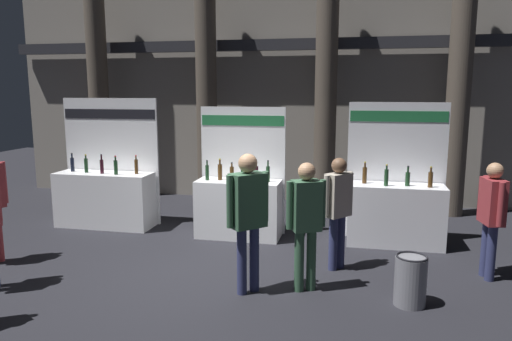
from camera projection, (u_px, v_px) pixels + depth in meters
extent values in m
plane|color=black|center=(210.00, 271.00, 6.81)|extent=(24.97, 24.97, 0.00)
cube|color=gray|center=(271.00, 61.00, 10.93)|extent=(12.49, 0.25, 6.42)
cube|color=#2D2D33|center=(269.00, 45.00, 10.58)|extent=(12.49, 0.20, 0.24)
cylinder|color=#51473D|center=(98.00, 79.00, 11.08)|extent=(0.46, 0.46, 5.59)
cylinder|color=#51473D|center=(206.00, 79.00, 10.54)|extent=(0.46, 0.46, 5.59)
cylinder|color=#51473D|center=(326.00, 78.00, 10.00)|extent=(0.46, 0.46, 5.59)
cylinder|color=#51473D|center=(460.00, 77.00, 9.46)|extent=(0.46, 0.46, 5.59)
cube|color=white|center=(105.00, 200.00, 8.99)|extent=(1.82, 0.60, 1.02)
cube|color=white|center=(112.00, 161.00, 9.21)|extent=(1.91, 0.04, 2.40)
cube|color=black|center=(109.00, 114.00, 9.03)|extent=(1.85, 0.01, 0.18)
cylinder|color=black|center=(72.00, 165.00, 9.06)|extent=(0.07, 0.07, 0.26)
cylinder|color=black|center=(72.00, 156.00, 9.03)|extent=(0.03, 0.03, 0.07)
cylinder|color=black|center=(72.00, 154.00, 9.03)|extent=(0.03, 0.03, 0.02)
cylinder|color=#19381E|center=(86.00, 166.00, 8.94)|extent=(0.07, 0.07, 0.26)
cylinder|color=#19381E|center=(86.00, 157.00, 8.91)|extent=(0.03, 0.03, 0.06)
cylinder|color=gold|center=(86.00, 155.00, 8.91)|extent=(0.03, 0.03, 0.02)
cylinder|color=black|center=(102.00, 167.00, 8.83)|extent=(0.07, 0.07, 0.26)
cylinder|color=black|center=(101.00, 157.00, 8.80)|extent=(0.03, 0.03, 0.08)
cylinder|color=black|center=(101.00, 155.00, 8.79)|extent=(0.03, 0.03, 0.02)
cylinder|color=#19381E|center=(116.00, 167.00, 8.73)|extent=(0.07, 0.07, 0.26)
cylinder|color=#19381E|center=(115.00, 159.00, 8.70)|extent=(0.03, 0.03, 0.07)
cylinder|color=red|center=(115.00, 156.00, 8.69)|extent=(0.03, 0.03, 0.02)
cylinder|color=#472D14|center=(136.00, 167.00, 8.79)|extent=(0.07, 0.07, 0.27)
cylinder|color=#472D14|center=(136.00, 158.00, 8.77)|extent=(0.03, 0.03, 0.06)
cylinder|color=red|center=(136.00, 156.00, 8.76)|extent=(0.03, 0.03, 0.02)
cube|color=white|center=(239.00, 209.00, 8.34)|extent=(1.45, 0.60, 1.00)
cube|color=white|center=(243.00, 170.00, 8.56)|extent=(1.53, 0.04, 2.26)
cube|color=#1E6638|center=(242.00, 121.00, 8.39)|extent=(1.48, 0.01, 0.18)
cylinder|color=#19381E|center=(207.00, 173.00, 8.29)|extent=(0.06, 0.06, 0.26)
cylinder|color=#19381E|center=(207.00, 163.00, 8.26)|extent=(0.03, 0.03, 0.07)
cylinder|color=black|center=(207.00, 161.00, 8.26)|extent=(0.03, 0.03, 0.02)
cylinder|color=#472D14|center=(220.00, 172.00, 8.31)|extent=(0.08, 0.08, 0.28)
cylinder|color=#472D14|center=(220.00, 162.00, 8.28)|extent=(0.03, 0.03, 0.08)
cylinder|color=gold|center=(220.00, 159.00, 8.27)|extent=(0.03, 0.03, 0.02)
cylinder|color=#472D14|center=(232.00, 174.00, 8.27)|extent=(0.07, 0.07, 0.24)
cylinder|color=#472D14|center=(232.00, 165.00, 8.24)|extent=(0.03, 0.03, 0.06)
cylinder|color=black|center=(232.00, 163.00, 8.24)|extent=(0.03, 0.03, 0.02)
cylinder|color=#19381E|center=(243.00, 175.00, 8.14)|extent=(0.06, 0.06, 0.24)
cylinder|color=#19381E|center=(243.00, 166.00, 8.11)|extent=(0.03, 0.03, 0.09)
cylinder|color=gold|center=(243.00, 163.00, 8.11)|extent=(0.03, 0.03, 0.02)
cylinder|color=black|center=(256.00, 174.00, 8.21)|extent=(0.07, 0.07, 0.26)
cylinder|color=black|center=(256.00, 164.00, 8.18)|extent=(0.03, 0.03, 0.06)
cylinder|color=red|center=(256.00, 162.00, 8.17)|extent=(0.03, 0.03, 0.02)
cylinder|color=#19381E|center=(268.00, 174.00, 8.14)|extent=(0.07, 0.07, 0.26)
cylinder|color=#19381E|center=(268.00, 164.00, 8.11)|extent=(0.03, 0.03, 0.09)
cylinder|color=black|center=(268.00, 161.00, 8.10)|extent=(0.03, 0.03, 0.02)
cube|color=white|center=(395.00, 215.00, 7.91)|extent=(1.55, 0.60, 1.01)
cube|color=white|center=(396.00, 172.00, 8.13)|extent=(1.62, 0.04, 2.35)
cube|color=#1E6638|center=(399.00, 116.00, 7.95)|extent=(1.58, 0.01, 0.18)
cylinder|color=#472D14|center=(365.00, 175.00, 7.96)|extent=(0.07, 0.07, 0.27)
cylinder|color=#472D14|center=(365.00, 165.00, 7.93)|extent=(0.03, 0.03, 0.08)
cylinder|color=gold|center=(365.00, 162.00, 7.92)|extent=(0.03, 0.03, 0.02)
cylinder|color=#19381E|center=(386.00, 178.00, 7.74)|extent=(0.07, 0.07, 0.27)
cylinder|color=#19381E|center=(387.00, 167.00, 7.71)|extent=(0.03, 0.03, 0.06)
cylinder|color=gold|center=(387.00, 165.00, 7.71)|extent=(0.03, 0.03, 0.02)
cylinder|color=#19381E|center=(408.00, 179.00, 7.74)|extent=(0.07, 0.07, 0.22)
cylinder|color=#19381E|center=(408.00, 170.00, 7.72)|extent=(0.03, 0.03, 0.09)
cylinder|color=black|center=(408.00, 166.00, 7.71)|extent=(0.03, 0.03, 0.02)
cylinder|color=#472D14|center=(430.00, 180.00, 7.62)|extent=(0.07, 0.07, 0.25)
cylinder|color=#472D14|center=(431.00, 170.00, 7.60)|extent=(0.03, 0.03, 0.07)
cylinder|color=gold|center=(431.00, 167.00, 7.59)|extent=(0.03, 0.03, 0.02)
cylinder|color=slate|center=(410.00, 281.00, 5.71)|extent=(0.38, 0.38, 0.59)
torus|color=black|center=(412.00, 256.00, 5.66)|extent=(0.37, 0.37, 0.02)
cylinder|color=maroon|center=(4.00, 182.00, 7.16)|extent=(0.08, 0.08, 0.63)
cylinder|color=navy|center=(333.00, 244.00, 6.81)|extent=(0.12, 0.12, 0.78)
cylinder|color=navy|center=(341.00, 241.00, 6.91)|extent=(0.12, 0.12, 0.78)
cube|color=#ADA393|center=(338.00, 195.00, 6.75)|extent=(0.40, 0.43, 0.62)
sphere|color=brown|center=(339.00, 165.00, 6.68)|extent=(0.21, 0.21, 0.21)
cylinder|color=#ADA393|center=(327.00, 196.00, 6.60)|extent=(0.08, 0.08, 0.59)
cylinder|color=#ADA393|center=(349.00, 192.00, 6.89)|extent=(0.08, 0.08, 0.59)
cylinder|color=#33563D|center=(299.00, 261.00, 6.09)|extent=(0.12, 0.12, 0.80)
cylinder|color=#33563D|center=(311.00, 260.00, 6.13)|extent=(0.12, 0.12, 0.80)
cube|color=#33563D|center=(306.00, 206.00, 5.99)|extent=(0.43, 0.38, 0.64)
sphere|color=tan|center=(307.00, 171.00, 5.92)|extent=(0.22, 0.22, 0.22)
cylinder|color=#33563D|center=(289.00, 205.00, 5.94)|extent=(0.08, 0.08, 0.60)
cylinder|color=#33563D|center=(323.00, 203.00, 6.04)|extent=(0.08, 0.08, 0.60)
cylinder|color=navy|center=(254.00, 258.00, 6.10)|extent=(0.12, 0.12, 0.86)
cylinder|color=navy|center=(242.00, 261.00, 6.00)|extent=(0.12, 0.12, 0.86)
cube|color=#33563D|center=(248.00, 200.00, 5.92)|extent=(0.48, 0.48, 0.68)
sphere|color=tan|center=(248.00, 163.00, 5.84)|extent=(0.24, 0.24, 0.24)
cylinder|color=#33563D|center=(265.00, 196.00, 6.06)|extent=(0.08, 0.08, 0.65)
cylinder|color=#33563D|center=(230.00, 202.00, 5.78)|extent=(0.08, 0.08, 0.65)
cylinder|color=navy|center=(491.00, 253.00, 6.43)|extent=(0.12, 0.12, 0.77)
cylinder|color=navy|center=(486.00, 249.00, 6.60)|extent=(0.12, 0.12, 0.77)
cube|color=maroon|center=(492.00, 201.00, 6.40)|extent=(0.29, 0.43, 0.61)
sphere|color=tan|center=(495.00, 171.00, 6.33)|extent=(0.21, 0.21, 0.21)
cylinder|color=maroon|center=(501.00, 205.00, 6.16)|extent=(0.08, 0.08, 0.58)
cylinder|color=maroon|center=(485.00, 196.00, 6.64)|extent=(0.08, 0.08, 0.58)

